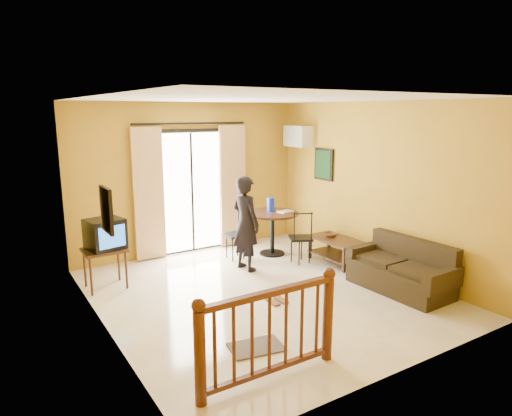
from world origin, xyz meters
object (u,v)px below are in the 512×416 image
sofa (402,271)px  standing_person (246,224)px  dining_table (272,221)px  coffee_table (336,246)px  television (105,234)px

sofa → standing_person: 2.59m
dining_table → coffee_table: dining_table is taller
sofa → standing_person: bearing=125.0°
coffee_table → sofa: size_ratio=0.62×
television → standing_person: standing_person is taller
television → sofa: 4.48m
dining_table → television: bearing=-179.1°
television → dining_table: 3.06m
television → dining_table: (3.05, 0.05, -0.21)m
television → sofa: (3.72, -2.44, -0.56)m
standing_person → dining_table: bearing=-71.1°
dining_table → standing_person: bearing=-151.7°
television → coffee_table: 3.88m
coffee_table → standing_person: bearing=159.7°
coffee_table → sofa: sofa is taller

